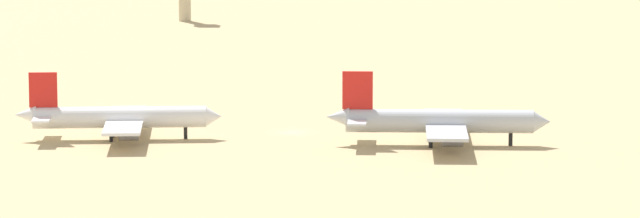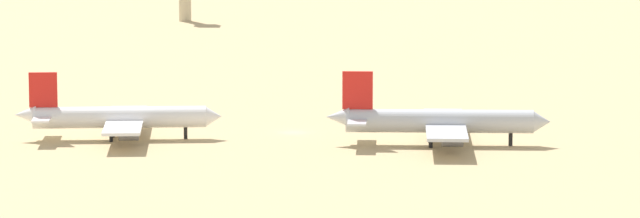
% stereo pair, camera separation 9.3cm
% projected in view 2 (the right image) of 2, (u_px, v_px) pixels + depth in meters
% --- Properties ---
extents(ground, '(4000.00, 4000.00, 0.00)m').
position_uv_depth(ground, '(293.00, 133.00, 311.00)').
color(ground, tan).
extents(parked_jet_red_2, '(34.00, 28.64, 11.23)m').
position_uv_depth(parked_jet_red_2, '(118.00, 117.00, 303.54)').
color(parked_jet_red_2, white).
rests_on(parked_jet_red_2, ground).
extents(parked_jet_red_3, '(36.19, 30.33, 11.98)m').
position_uv_depth(parked_jet_red_3, '(437.00, 121.00, 298.09)').
color(parked_jet_red_3, silver).
rests_on(parked_jet_red_3, ground).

